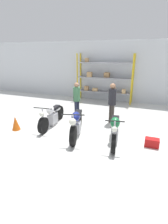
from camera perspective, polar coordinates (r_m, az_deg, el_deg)
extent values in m
plane|color=silver|center=(6.70, -1.24, -6.71)|extent=(30.00, 30.00, 0.00)
cube|color=silver|center=(11.06, 9.13, 12.91)|extent=(30.00, 0.08, 3.60)
cylinder|color=gold|center=(11.11, -2.21, 11.23)|extent=(0.08, 0.08, 2.86)
cylinder|color=gold|center=(10.27, 15.38, 9.97)|extent=(0.08, 0.08, 2.86)
cylinder|color=gold|center=(11.61, -1.12, 11.56)|extent=(0.08, 0.08, 2.86)
cylinder|color=gold|center=(10.82, 15.71, 10.35)|extent=(0.08, 0.08, 2.86)
cube|color=gray|center=(10.98, 6.48, 6.56)|extent=(3.33, 0.55, 0.05)
cube|color=gray|center=(10.83, 6.65, 11.06)|extent=(3.33, 0.55, 0.05)
cube|color=gray|center=(10.75, 6.83, 15.65)|extent=(3.33, 0.55, 0.05)
cube|color=#A87F51|center=(10.94, 1.82, 12.17)|extent=(0.32, 0.30, 0.30)
cube|color=#A87F51|center=(11.23, 0.82, 7.79)|extent=(0.25, 0.23, 0.27)
cube|color=#A87F51|center=(10.85, 7.47, 11.92)|extent=(0.32, 0.30, 0.28)
cube|color=tan|center=(11.06, 3.64, 7.34)|extent=(0.31, 0.21, 0.18)
cube|color=#A87F51|center=(10.73, 9.59, 7.01)|extent=(0.33, 0.33, 0.27)
cube|color=tan|center=(10.63, 12.86, 6.63)|extent=(0.23, 0.29, 0.24)
cube|color=tan|center=(11.08, 0.91, 16.61)|extent=(0.19, 0.23, 0.24)
cylinder|color=black|center=(6.71, -13.14, -4.28)|extent=(0.21, 0.63, 0.62)
cylinder|color=black|center=(7.99, -8.01, -0.19)|extent=(0.21, 0.63, 0.62)
cube|color=#ADADB2|center=(7.39, -10.17, -2.15)|extent=(0.31, 0.52, 0.41)
ellipsoid|color=silver|center=(7.11, -10.95, 0.65)|extent=(0.30, 0.47, 0.31)
cube|color=black|center=(7.56, -9.24, 1.48)|extent=(0.26, 0.55, 0.10)
cube|color=silver|center=(7.68, -8.88, 1.07)|extent=(0.22, 0.39, 0.12)
cylinder|color=#ADADB2|center=(6.61, -13.26, -1.59)|extent=(0.05, 0.05, 0.66)
sphere|color=silver|center=(6.51, -13.64, -0.67)|extent=(0.18, 0.18, 0.18)
cylinder|color=black|center=(6.53, -13.35, 1.19)|extent=(0.73, 0.11, 0.04)
cylinder|color=black|center=(5.72, -3.55, -7.72)|extent=(0.32, 0.68, 0.66)
cylinder|color=black|center=(7.02, -1.64, -2.55)|extent=(0.32, 0.68, 0.66)
cube|color=#ADADB2|center=(6.42, -2.43, -4.97)|extent=(0.37, 0.48, 0.35)
ellipsoid|color=navy|center=(6.09, -2.72, -1.58)|extent=(0.42, 0.60, 0.34)
cube|color=black|center=(6.64, -1.97, -0.28)|extent=(0.38, 0.61, 0.10)
cube|color=navy|center=(6.68, -1.95, -0.98)|extent=(0.30, 0.44, 0.12)
cylinder|color=#ADADB2|center=(5.59, -3.59, -4.39)|extent=(0.06, 0.06, 0.71)
sphere|color=silver|center=(5.47, -3.74, -3.23)|extent=(0.23, 0.23, 0.23)
cylinder|color=black|center=(5.49, -3.62, -0.88)|extent=(0.72, 0.23, 0.04)
cylinder|color=black|center=(5.39, 9.65, -10.07)|extent=(0.23, 0.62, 0.61)
cylinder|color=black|center=(6.77, 10.16, -3.92)|extent=(0.23, 0.62, 0.61)
cube|color=#ADADB2|center=(6.13, 9.93, -6.71)|extent=(0.31, 0.51, 0.40)
ellipsoid|color=#196B38|center=(5.80, 10.12, -3.44)|extent=(0.38, 0.47, 0.37)
cube|color=black|center=(6.27, 10.23, -2.25)|extent=(0.34, 0.55, 0.10)
cube|color=#196B38|center=(6.42, 10.22, -2.61)|extent=(0.28, 0.39, 0.12)
cylinder|color=#ADADB2|center=(5.25, 9.86, -6.62)|extent=(0.06, 0.06, 0.70)
sphere|color=silver|center=(5.13, 9.92, -5.55)|extent=(0.16, 0.16, 0.16)
cylinder|color=black|center=(5.14, 10.09, -2.95)|extent=(0.56, 0.13, 0.04)
cylinder|color=#38332D|center=(7.59, 8.62, -0.41)|extent=(0.13, 0.13, 0.84)
cylinder|color=#38332D|center=(7.44, 9.26, -0.84)|extent=(0.13, 0.13, 0.84)
cylinder|color=#232328|center=(7.30, 9.23, 4.92)|extent=(0.45, 0.45, 0.66)
sphere|color=#9E7051|center=(7.21, 9.41, 8.35)|extent=(0.23, 0.23, 0.23)
cylinder|color=#1E2338|center=(8.21, -2.00, 1.13)|extent=(0.13, 0.13, 0.79)
cylinder|color=#1E2338|center=(8.06, -2.65, 0.79)|extent=(0.13, 0.13, 0.79)
cylinder|color=#3F724C|center=(7.95, -2.39, 5.84)|extent=(0.36, 0.36, 0.63)
sphere|color=#9E7051|center=(7.86, -2.43, 8.84)|extent=(0.21, 0.21, 0.21)
cube|color=red|center=(6.11, 21.28, -9.29)|extent=(0.44, 0.26, 0.28)
cone|color=orange|center=(7.34, -21.42, -3.42)|extent=(0.32, 0.32, 0.55)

